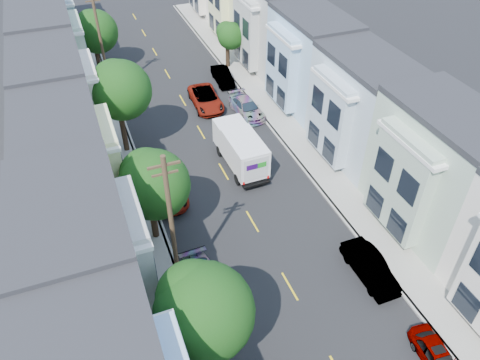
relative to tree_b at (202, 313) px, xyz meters
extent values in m
plane|color=black|center=(6.30, 3.18, -4.86)|extent=(160.00, 160.00, 0.00)
cube|color=black|center=(6.30, 18.18, -4.85)|extent=(12.00, 70.00, 0.02)
cube|color=gray|center=(0.25, 18.18, -4.79)|extent=(0.30, 70.00, 0.15)
cube|color=gray|center=(12.35, 18.18, -4.79)|extent=(0.30, 70.00, 0.15)
cube|color=gray|center=(-1.05, 18.18, -4.79)|extent=(2.60, 70.00, 0.15)
cube|color=gray|center=(13.65, 18.18, -4.79)|extent=(2.60, 70.00, 0.15)
cube|color=gold|center=(6.30, 18.18, -4.86)|extent=(0.12, 70.00, 0.01)
cube|color=silver|center=(-4.85, 18.18, -4.86)|extent=(5.00, 70.00, 8.50)
cube|color=silver|center=(17.45, 18.18, -4.86)|extent=(5.00, 70.00, 8.50)
cylinder|color=black|center=(-0.30, 0.00, -3.24)|extent=(0.44, 0.44, 3.24)
sphere|color=#13410C|center=(0.00, 0.00, 0.02)|extent=(4.70, 4.70, 4.70)
cylinder|color=black|center=(-0.30, 10.17, -3.41)|extent=(0.44, 0.44, 2.89)
sphere|color=#13410C|center=(0.00, 10.17, -0.39)|extent=(4.50, 4.50, 4.50)
cylinder|color=black|center=(-0.30, 20.78, -2.89)|extent=(0.44, 0.44, 3.95)
sphere|color=#13410C|center=(0.00, 20.78, 0.73)|extent=(4.69, 4.69, 4.69)
cylinder|color=black|center=(-0.30, 36.34, -3.44)|extent=(0.44, 0.44, 2.84)
sphere|color=#13410C|center=(0.00, 36.34, -0.48)|extent=(4.40, 4.40, 4.40)
cylinder|color=black|center=(12.90, 32.43, -3.62)|extent=(0.44, 0.44, 2.48)
sphere|color=#13410C|center=(13.20, 32.43, -1.38)|extent=(2.86, 2.86, 2.86)
cylinder|color=#42301E|center=(0.00, 5.18, 0.14)|extent=(0.26, 0.26, 10.00)
cube|color=#42301E|center=(0.00, 5.18, 4.74)|extent=(1.60, 0.12, 0.12)
cylinder|color=#42301E|center=(0.00, 31.18, 0.14)|extent=(0.26, 0.26, 10.00)
cube|color=white|center=(7.85, 14.56, -3.02)|extent=(2.37, 4.25, 2.32)
cube|color=white|center=(7.85, 17.67, -3.11)|extent=(2.37, 1.98, 2.14)
cube|color=black|center=(7.85, 15.45, -4.30)|extent=(2.18, 6.10, 0.24)
cube|color=#2D0A51|center=(7.50, 12.44, -2.74)|extent=(0.89, 0.04, 0.43)
cube|color=#198C1E|center=(8.29, 12.44, -2.74)|extent=(0.69, 0.04, 0.43)
cylinder|color=black|center=(6.78, 13.40, -4.42)|extent=(0.28, 0.89, 0.89)
cylinder|color=black|center=(8.91, 13.40, -4.42)|extent=(0.28, 0.89, 0.89)
cylinder|color=black|center=(6.78, 17.38, -4.42)|extent=(0.28, 0.89, 0.89)
cylinder|color=black|center=(8.91, 17.38, -4.42)|extent=(0.28, 0.89, 0.89)
imported|color=black|center=(8.13, 25.37, -4.10)|extent=(2.76, 5.56, 1.52)
imported|color=gray|center=(1.40, 4.33, -4.11)|extent=(2.32, 5.08, 1.50)
imported|color=#520F17|center=(1.40, 13.98, -4.11)|extent=(2.62, 5.47, 1.51)
imported|color=#47494E|center=(11.20, -4.03, -4.24)|extent=(1.84, 3.96, 1.25)
imported|color=silver|center=(11.20, 2.20, -4.12)|extent=(1.62, 4.49, 1.49)
imported|color=black|center=(11.20, 22.58, -4.15)|extent=(2.31, 4.86, 1.42)
imported|color=black|center=(11.20, 29.31, -4.16)|extent=(1.69, 4.26, 1.40)
camera|label=1|loc=(-2.90, -12.32, 18.15)|focal=35.00mm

